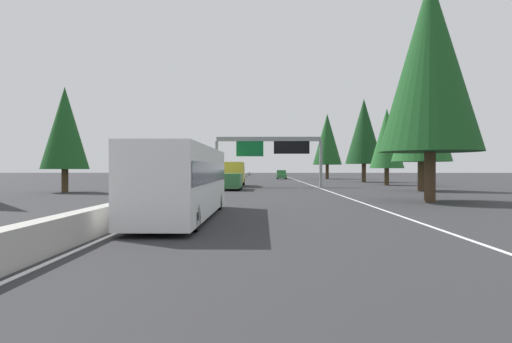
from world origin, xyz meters
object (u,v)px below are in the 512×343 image
(conifer_right_foreground, at_px, (430,63))
(conifer_right_far, at_px, (364,131))
(minivan_near_center, at_px, (232,181))
(box_truck_near_right, at_px, (234,173))
(conifer_right_near, at_px, (421,110))
(bus_far_right, at_px, (184,179))
(conifer_left_near, at_px, (65,128))
(sign_gantry_overhead, at_px, (270,147))
(pickup_far_center, at_px, (281,175))
(conifer_right_distant, at_px, (327,139))
(conifer_right_mid, at_px, (387,138))

(conifer_right_foreground, height_order, conifer_right_far, conifer_right_foreground)
(minivan_near_center, height_order, conifer_right_far, conifer_right_far)
(box_truck_near_right, height_order, conifer_right_near, conifer_right_near)
(bus_far_right, relative_size, conifer_left_near, 1.18)
(sign_gantry_overhead, distance_m, conifer_right_near, 17.24)
(pickup_far_center, relative_size, conifer_right_far, 0.42)
(minivan_near_center, distance_m, box_truck_near_right, 9.05)
(minivan_near_center, bearing_deg, conifer_right_far, -36.72)
(bus_far_right, distance_m, conifer_right_foreground, 18.98)
(pickup_far_center, xyz_separation_m, conifer_left_near, (-51.56, 22.06, 4.98))
(conifer_right_foreground, relative_size, conifer_left_near, 1.54)
(conifer_right_foreground, bearing_deg, conifer_left_near, 69.86)
(box_truck_near_right, relative_size, conifer_right_distant, 0.62)
(minivan_near_center, distance_m, conifer_right_near, 20.04)
(conifer_right_distant, bearing_deg, conifer_right_foreground, 177.72)
(conifer_left_near, bearing_deg, conifer_right_far, -48.32)
(conifer_right_near, relative_size, conifer_right_distant, 0.95)
(conifer_right_foreground, distance_m, conifer_right_distant, 62.79)
(conifer_right_distant, bearing_deg, conifer_left_near, 148.60)
(bus_far_right, distance_m, minivan_near_center, 25.17)
(conifer_right_far, distance_m, conifer_right_distant, 21.46)
(pickup_far_center, height_order, conifer_right_mid, conifer_right_mid)
(conifer_right_far, xyz_separation_m, conifer_left_near, (-30.73, 34.52, -2.30))
(conifer_right_mid, bearing_deg, conifer_left_near, 117.31)
(conifer_right_near, height_order, conifer_right_mid, conifer_right_near)
(pickup_far_center, relative_size, conifer_right_mid, 0.55)
(conifer_right_foreground, xyz_separation_m, conifer_right_near, (14.04, -4.54, -1.17))
(minivan_near_center, relative_size, pickup_far_center, 0.89)
(box_truck_near_right, height_order, conifer_left_near, conifer_left_near)
(conifer_right_near, bearing_deg, bus_far_right, 141.43)
(minivan_near_center, relative_size, conifer_right_foreground, 0.33)
(sign_gantry_overhead, bearing_deg, conifer_right_distant, -17.46)
(box_truck_near_right, xyz_separation_m, conifer_right_near, (-10.34, -19.15, 6.33))
(box_truck_near_right, bearing_deg, conifer_right_far, -49.35)
(conifer_right_mid, height_order, conifer_right_distant, conifer_right_distant)
(bus_far_right, xyz_separation_m, conifer_right_foreground, (9.80, -14.48, 7.40))
(conifer_right_mid, bearing_deg, conifer_right_far, 0.05)
(conifer_right_far, bearing_deg, bus_far_right, 158.93)
(minivan_near_center, distance_m, conifer_right_distant, 50.78)
(box_truck_near_right, height_order, conifer_right_mid, conifer_right_mid)
(pickup_far_center, height_order, conifer_left_near, conifer_left_near)
(sign_gantry_overhead, distance_m, conifer_right_foreground, 25.00)
(sign_gantry_overhead, relative_size, conifer_right_far, 0.94)
(conifer_right_near, bearing_deg, box_truck_near_right, 61.65)
(bus_far_right, distance_m, conifer_right_mid, 43.37)
(sign_gantry_overhead, height_order, bus_far_right, sign_gantry_overhead)
(conifer_right_distant, distance_m, conifer_left_near, 60.98)
(pickup_far_center, xyz_separation_m, conifer_right_distant, (0.45, -9.69, 7.45))
(conifer_right_foreground, relative_size, conifer_right_mid, 1.48)
(pickup_far_center, height_order, conifer_right_near, conifer_right_near)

